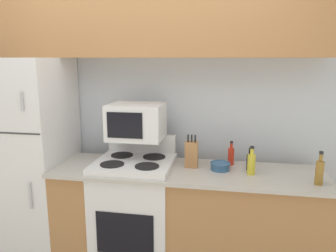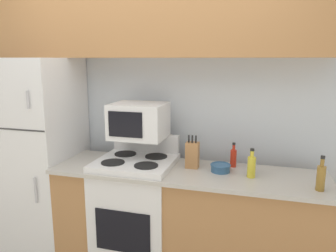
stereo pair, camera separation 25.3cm
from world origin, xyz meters
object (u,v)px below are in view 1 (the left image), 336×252
object	(u,v)px
microwave	(137,121)
bottle_soy_sauce	(250,161)
knife_block	(192,154)
bottle_cooking_spray	(251,163)
stove	(135,213)
refrigerator	(28,159)
bowl	(220,166)
bottle_vinegar	(320,172)
bottle_hot_sauce	(231,155)

from	to	relation	value
microwave	bottle_soy_sauce	size ratio (longest dim) A/B	2.44
knife_block	bottle_cooking_spray	distance (m)	0.47
stove	knife_block	xyz separation A→B (m)	(0.46, 0.07, 0.51)
bottle_soy_sauce	bottle_cooking_spray	xyz separation A→B (m)	(0.00, -0.10, 0.02)
stove	bottle_cooking_spray	world-z (taller)	bottle_cooking_spray
refrigerator	bottle_cooking_spray	size ratio (longest dim) A/B	8.01
refrigerator	knife_block	world-z (taller)	refrigerator
bowl	bottle_vinegar	xyz separation A→B (m)	(0.68, -0.19, 0.06)
bottle_vinegar	bottle_soy_sauce	distance (m)	0.51
bowl	bottle_vinegar	bearing A→B (deg)	-15.53
bottle_hot_sauce	refrigerator	bearing A→B (deg)	-175.87
knife_block	bottle_cooking_spray	bearing A→B (deg)	-11.70
knife_block	bottle_soy_sauce	xyz separation A→B (m)	(0.46, -0.00, -0.04)
stove	bottle_hot_sauce	xyz separation A→B (m)	(0.78, 0.19, 0.49)
stove	bottle_soy_sauce	size ratio (longest dim) A/B	6.13
stove	microwave	bearing A→B (deg)	88.79
bowl	bottle_vinegar	size ratio (longest dim) A/B	0.66
microwave	bottle_soy_sauce	world-z (taller)	microwave
stove	microwave	world-z (taller)	microwave
refrigerator	microwave	distance (m)	1.06
microwave	bottle_soy_sauce	xyz separation A→B (m)	(0.92, -0.02, -0.29)
refrigerator	bottle_soy_sauce	size ratio (longest dim) A/B	9.79
stove	bottle_soy_sauce	bearing A→B (deg)	4.56
bottle_cooking_spray	refrigerator	bearing A→B (deg)	177.57
refrigerator	stove	bearing A→B (deg)	-3.41
stove	bottle_hot_sauce	bearing A→B (deg)	13.49
bottle_hot_sauce	bottle_vinegar	distance (m)	0.69
refrigerator	bottle_hot_sauce	xyz separation A→B (m)	(1.77, 0.13, 0.09)
stove	bottle_cooking_spray	size ratio (longest dim) A/B	5.01
microwave	knife_block	distance (m)	0.52
bottle_vinegar	bottle_cooking_spray	world-z (taller)	bottle_vinegar
microwave	bottle_soy_sauce	distance (m)	0.96
refrigerator	stove	size ratio (longest dim) A/B	1.60
bowl	bottle_hot_sauce	xyz separation A→B (m)	(0.08, 0.15, 0.05)
bottle_vinegar	refrigerator	bearing A→B (deg)	174.88
knife_block	bottle_hot_sauce	size ratio (longest dim) A/B	1.34
bottle_vinegar	bottle_soy_sauce	world-z (taller)	bottle_vinegar
stove	bottle_vinegar	bearing A→B (deg)	-6.34
bottle_vinegar	bottle_hot_sauce	bearing A→B (deg)	150.48
bottle_soy_sauce	bottle_vinegar	bearing A→B (deg)	-26.46
refrigerator	knife_block	size ratio (longest dim) A/B	6.56
knife_block	bowl	xyz separation A→B (m)	(0.23, -0.04, -0.07)
knife_block	refrigerator	bearing A→B (deg)	-179.41
bottle_hot_sauce	bottle_cooking_spray	distance (m)	0.26
knife_block	bottle_soy_sauce	distance (m)	0.46
bottle_vinegar	bottle_soy_sauce	bearing A→B (deg)	153.54
stove	bottle_soy_sauce	xyz separation A→B (m)	(0.92, 0.07, 0.48)
bottle_soy_sauce	bottle_cooking_spray	world-z (taller)	bottle_cooking_spray
knife_block	bottle_vinegar	size ratio (longest dim) A/B	1.12
knife_block	stove	bearing A→B (deg)	-170.91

